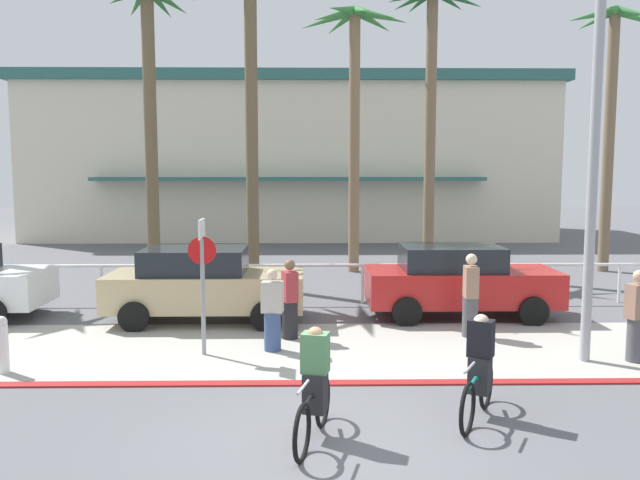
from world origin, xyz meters
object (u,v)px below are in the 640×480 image
Objects in this scene: streetlight_curb at (601,122)px; pedestrian_1 at (637,320)px; car_tan_1 at (204,284)px; pedestrian_2 at (470,299)px; bollard_2 at (2,344)px; palm_tree_2 at (148,57)px; stop_sign_bike_lane at (202,267)px; palm_tree_4 at (354,71)px; pedestrian_3 at (272,314)px; pedestrian_0 at (290,303)px; palm_tree_5 at (433,59)px; palm_tree_6 at (611,86)px; cyclist_black_0 at (314,387)px; palm_tree_3 at (251,43)px; car_red_2 at (459,280)px; cyclist_teal_1 at (479,369)px.

streetlight_curb reaches higher than pedestrian_1.
car_tan_1 is 2.52× the size of pedestrian_2.
bollard_2 is 0.12× the size of palm_tree_2.
stop_sign_bike_lane is 11.56m from palm_tree_4.
stop_sign_bike_lane is 2.56× the size of bollard_2.
stop_sign_bike_lane reaches higher than pedestrian_3.
palm_tree_5 is at bearing 62.40° from pedestrian_0.
pedestrian_2 is at bearing -127.96° from palm_tree_6.
palm_tree_2 is at bearing 144.83° from pedestrian_2.
cyclist_black_0 is at bearing -106.53° from palm_tree_5.
palm_tree_3 is 5.73× the size of pedestrian_1.
car_red_2 is (-0.51, -6.49, -6.14)m from palm_tree_5.
palm_tree_2 is 9.04m from pedestrian_0.
palm_tree_3 reaches higher than cyclist_black_0.
palm_tree_3 is 9.21m from pedestrian_3.
streetlight_curb is 4.70× the size of pedestrian_3.
palm_tree_2 is 2.89m from palm_tree_3.
cyclist_teal_1 is (-7.61, -12.86, -5.48)m from palm_tree_6.
palm_tree_6 is 1.99× the size of car_red_2.
pedestrian_2 is at bearing -78.03° from palm_tree_4.
palm_tree_3 is (0.34, 6.94, 5.31)m from stop_sign_bike_lane.
palm_tree_6 is (11.61, 2.81, -0.81)m from palm_tree_3.
palm_tree_2 is at bearing 120.24° from pedestrian_3.
car_tan_1 is (-0.42, 2.69, -0.81)m from stop_sign_bike_lane.
streetlight_curb is at bearing 1.57° from bollard_2.
cyclist_black_0 is 1.11× the size of pedestrian_3.
cyclist_teal_1 is at bearing -86.14° from palm_tree_4.
palm_tree_5 reaches higher than pedestrian_0.
palm_tree_4 is 9.99m from car_tan_1.
palm_tree_6 is 1.99× the size of car_tan_1.
pedestrian_0 is at bearing 95.29° from cyclist_black_0.
car_red_2 is at bearing -134.10° from palm_tree_6.
cyclist_teal_1 is at bearing -68.28° from palm_tree_3.
palm_tree_4 is (6.72, 10.87, 6.13)m from bollard_2.
streetlight_curb is at bearing -24.91° from car_tan_1.
pedestrian_0 is at bearing -53.91° from palm_tree_2.
car_red_2 is 5.07m from pedestrian_3.
palm_tree_2 is 1.96× the size of car_red_2.
streetlight_curb is at bearing -49.23° from palm_tree_3.
palm_tree_3 is 4.29m from palm_tree_4.
palm_tree_6 is (11.95, 9.74, 4.50)m from stop_sign_bike_lane.
pedestrian_1 reaches higher than cyclist_black_0.
car_tan_1 is 5.91m from pedestrian_2.
cyclist_teal_1 is (4.35, -3.11, -0.98)m from stop_sign_bike_lane.
palm_tree_5 is at bearing 85.25° from pedestrian_2.
car_red_2 is at bearing 26.60° from pedestrian_0.
car_red_2 is at bearing 63.29° from cyclist_black_0.
palm_tree_2 reaches higher than car_red_2.
palm_tree_6 is at bearing 59.39° from cyclist_teal_1.
streetlight_curb is 0.78× the size of palm_tree_3.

